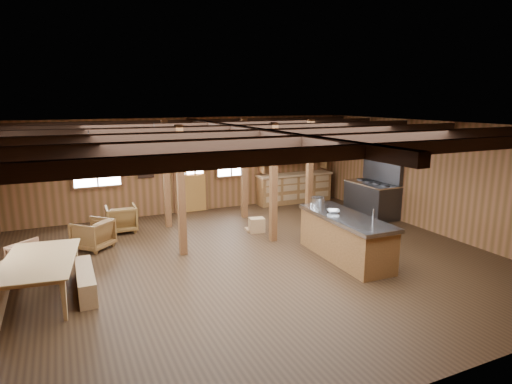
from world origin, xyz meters
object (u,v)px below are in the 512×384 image
armchair_b (121,219)px  armchair_c (36,260)px  dining_table (44,279)px  armchair_a (93,234)px  commercial_range (373,194)px  kitchen_island (345,237)px

armchair_b → armchair_c: (-1.87, -2.24, -0.01)m
armchair_c → armchair_b: bearing=-79.6°
armchair_b → dining_table: bearing=65.1°
armchair_b → armchair_a: bearing=56.6°
commercial_range → armchair_a: bearing=177.2°
armchair_a → armchair_b: size_ratio=0.98×
armchair_a → kitchen_island: bearing=104.9°
kitchen_island → armchair_b: 5.64m
dining_table → armchair_c: 1.13m
armchair_a → armchair_c: (-1.11, -1.17, -0.00)m
armchair_a → armchair_b: armchair_b is taller
armchair_c → armchair_a: bearing=-83.2°
armchair_b → kitchen_island: bearing=137.7°
kitchen_island → armchair_b: bearing=137.4°
dining_table → armchair_a: bearing=-14.9°
kitchen_island → armchair_c: kitchen_island is taller
commercial_range → dining_table: size_ratio=1.02×
dining_table → armchair_b: 3.77m
commercial_range → armchair_c: size_ratio=2.81×
kitchen_island → commercial_range: bearing=43.4°
kitchen_island → armchair_a: size_ratio=3.42×
armchair_c → kitchen_island: bearing=-145.8°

